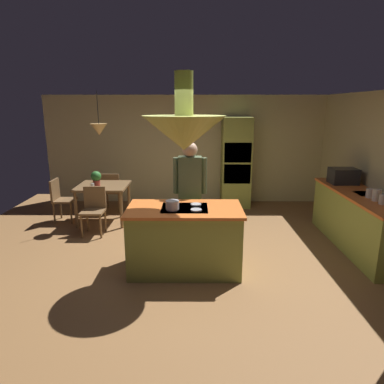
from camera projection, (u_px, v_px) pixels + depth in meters
name	position (u px, v px, depth m)	size (l,w,h in m)	color
ground	(185.00, 263.00, 5.11)	(8.16, 8.16, 0.00)	olive
wall_back	(189.00, 150.00, 8.14)	(6.80, 0.10, 2.55)	beige
kitchen_island	(185.00, 239.00, 4.80)	(1.60, 0.89, 0.95)	#939E42
counter_run_right	(359.00, 220.00, 5.56)	(0.73, 2.48, 0.93)	#939E42
oven_tower	(236.00, 163.00, 7.80)	(0.66, 0.62, 2.06)	#939E42
dining_table	(103.00, 190.00, 6.80)	(0.99, 0.93, 0.76)	brown
person_at_island	(190.00, 189.00, 5.35)	(0.53, 0.23, 1.76)	tan
range_hood	(184.00, 131.00, 4.43)	(1.10, 1.10, 1.00)	#939E42
pendant_light_over_table	(99.00, 129.00, 6.50)	(0.32, 0.32, 0.82)	#E0B266
chair_facing_island	(94.00, 207.00, 6.17)	(0.40, 0.40, 0.87)	brown
chair_by_back_wall	(112.00, 189.00, 7.50)	(0.40, 0.40, 0.87)	brown
chair_at_corner	(61.00, 197.00, 6.84)	(0.40, 0.40, 0.87)	brown
potted_plant_on_table	(96.00, 178.00, 6.64)	(0.20, 0.20, 0.30)	#99382D
cup_on_table	(93.00, 185.00, 6.54)	(0.07, 0.07, 0.09)	white
canister_flour	(383.00, 200.00, 4.84)	(0.11, 0.11, 0.14)	silver
canister_sugar	(377.00, 195.00, 5.01)	(0.12, 0.12, 0.17)	silver
canister_tea	(370.00, 193.00, 5.18)	(0.12, 0.12, 0.14)	silver
microwave_on_counter	(343.00, 176.00, 6.12)	(0.46, 0.36, 0.28)	#232326
cooking_pot_on_cooktop	(172.00, 205.00, 4.54)	(0.18, 0.18, 0.12)	#B2B2B7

